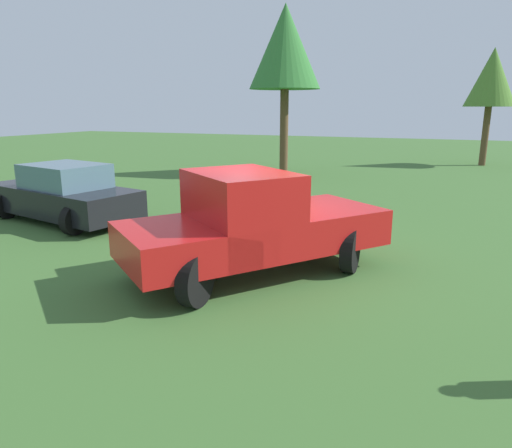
{
  "coord_description": "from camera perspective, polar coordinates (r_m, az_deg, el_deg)",
  "views": [
    {
      "loc": [
        -7.85,
        -3.08,
        2.87
      ],
      "look_at": [
        -0.57,
        -0.03,
        0.9
      ],
      "focal_mm": 32.69,
      "sensor_mm": 36.0,
      "label": 1
    }
  ],
  "objects": [
    {
      "name": "tree_back_left",
      "position": [
        26.71,
        26.89,
        15.62
      ],
      "size": [
        2.42,
        2.42,
        5.75
      ],
      "color": "brown",
      "rests_on": "ground_plane"
    },
    {
      "name": "tree_back_right",
      "position": [
        21.11,
        3.59,
        20.71
      ],
      "size": [
        3.06,
        3.06,
        7.12
      ],
      "color": "brown",
      "rests_on": "ground_plane"
    },
    {
      "name": "traffic_cone",
      "position": [
        13.01,
        -1.66,
        2.51
      ],
      "size": [
        0.32,
        0.32,
        0.55
      ],
      "primitive_type": "cone",
      "color": "orange",
      "rests_on": "ground_plane"
    },
    {
      "name": "ground_plane",
      "position": [
        8.9,
        1.27,
        -4.79
      ],
      "size": [
        80.0,
        80.0,
        0.0
      ],
      "primitive_type": "plane",
      "color": "#3D662D"
    },
    {
      "name": "sedan_near",
      "position": [
        13.05,
        -22.52,
        3.36
      ],
      "size": [
        2.73,
        4.74,
        1.49
      ],
      "rotation": [
        0.0,
        0.0,
        1.37
      ],
      "color": "black",
      "rests_on": "ground_plane"
    },
    {
      "name": "pickup_truck",
      "position": [
        8.06,
        -0.73,
        0.27
      ],
      "size": [
        4.84,
        4.32,
        1.83
      ],
      "rotation": [
        0.0,
        0.0,
        5.63
      ],
      "color": "black",
      "rests_on": "ground_plane"
    }
  ]
}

